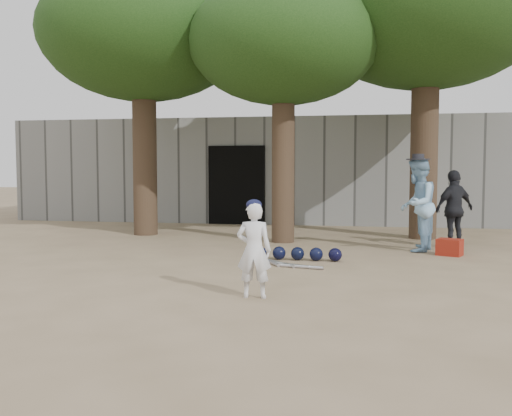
% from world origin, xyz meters
% --- Properties ---
extents(ground, '(70.00, 70.00, 0.00)m').
position_xyz_m(ground, '(0.00, 0.00, 0.00)').
color(ground, '#937C5E').
rests_on(ground, ground).
extents(boy_player, '(0.44, 0.31, 1.17)m').
position_xyz_m(boy_player, '(0.95, -1.06, 0.58)').
color(boy_player, white).
rests_on(boy_player, ground).
extents(spectator_blue, '(0.89, 1.02, 1.77)m').
position_xyz_m(spectator_blue, '(3.28, 3.31, 0.89)').
color(spectator_blue, '#8FBCDD').
rests_on(spectator_blue, ground).
extents(spectator_dark, '(0.95, 0.83, 1.54)m').
position_xyz_m(spectator_dark, '(4.05, 3.98, 0.77)').
color(spectator_dark, black).
rests_on(spectator_dark, ground).
extents(red_bag, '(0.51, 0.47, 0.30)m').
position_xyz_m(red_bag, '(3.81, 2.88, 0.15)').
color(red_bag, maroon).
rests_on(red_bag, ground).
extents(back_building, '(16.00, 5.24, 3.00)m').
position_xyz_m(back_building, '(-0.00, 10.33, 1.50)').
color(back_building, gray).
rests_on(back_building, ground).
extents(helmet_row, '(1.51, 0.30, 0.23)m').
position_xyz_m(helmet_row, '(1.17, 1.84, 0.12)').
color(helmet_row, black).
rests_on(helmet_row, ground).
extents(bat_pile, '(1.10, 0.80, 0.06)m').
position_xyz_m(bat_pile, '(1.04, 1.25, 0.03)').
color(bat_pile, '#B2B2B9').
rests_on(bat_pile, ground).
extents(tree_row, '(11.40, 5.80, 6.69)m').
position_xyz_m(tree_row, '(0.74, 5.02, 4.69)').
color(tree_row, brown).
rests_on(tree_row, ground).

